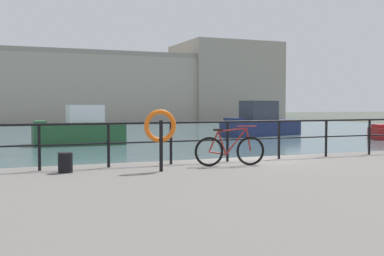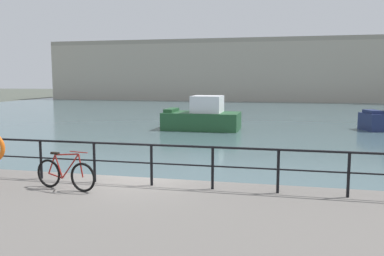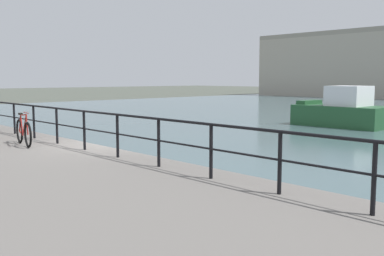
{
  "view_description": "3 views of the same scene",
  "coord_description": "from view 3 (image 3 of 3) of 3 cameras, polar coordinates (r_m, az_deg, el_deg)",
  "views": [
    {
      "loc": [
        -6.5,
        -12.07,
        2.5
      ],
      "look_at": [
        -0.87,
        1.9,
        1.76
      ],
      "focal_mm": 44.81,
      "sensor_mm": 36.0,
      "label": 1
    },
    {
      "loc": [
        3.91,
        -10.38,
        3.72
      ],
      "look_at": [
        0.39,
        5.03,
        1.78
      ],
      "focal_mm": 37.84,
      "sensor_mm": 36.0,
      "label": 2
    },
    {
      "loc": [
        11.16,
        -6.74,
        2.92
      ],
      "look_at": [
        0.29,
        3.61,
        1.22
      ],
      "focal_mm": 41.08,
      "sensor_mm": 36.0,
      "label": 3
    }
  ],
  "objects": [
    {
      "name": "parked_bicycle",
      "position": [
        13.55,
        -21.03,
        -0.47
      ],
      "size": [
        1.75,
        0.38,
        0.98
      ],
      "rotation": [
        0.0,
        0.0,
        -0.18
      ],
      "color": "black",
      "rests_on": "quay_promenade"
    },
    {
      "name": "moored_small_launch",
      "position": [
        28.4,
        18.99,
        2.07
      ],
      "size": [
        5.5,
        2.98,
        2.47
      ],
      "rotation": [
        0.0,
        0.0,
        3.13
      ],
      "color": "#23512D",
      "rests_on": "water_basin"
    },
    {
      "name": "quay_railing",
      "position": [
        12.84,
        -15.6,
        0.92
      ],
      "size": [
        20.64,
        0.07,
        1.08
      ],
      "color": "black",
      "rests_on": "quay_promenade"
    },
    {
      "name": "ground_plane",
      "position": [
        13.36,
        -12.23,
        -6.31
      ],
      "size": [
        240.0,
        240.0,
        0.0
      ],
      "primitive_type": "plane",
      "color": "#4C5147"
    }
  ]
}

